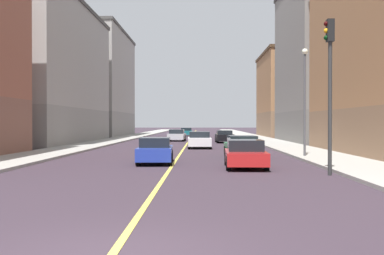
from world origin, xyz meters
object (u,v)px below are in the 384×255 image
(car_red, at_px, (245,154))
(car_black, at_px, (224,136))
(traffic_light_left_near, at_px, (330,75))
(car_green, at_px, (242,147))
(car_silver, at_px, (177,135))
(building_right_midblock, at_px, (31,73))
(car_white, at_px, (199,140))
(building_right_distant, at_px, (89,84))
(building_left_mid, at_px, (341,61))
(car_blue, at_px, (155,151))
(building_left_far, at_px, (301,95))
(street_lamp_left_near, at_px, (305,90))
(car_teal, at_px, (186,132))

(car_red, relative_size, car_black, 0.93)
(traffic_light_left_near, distance_m, car_green, 10.29)
(car_black, bearing_deg, car_silver, 142.71)
(building_right_midblock, height_order, car_green, building_right_midblock)
(car_white, relative_size, car_green, 0.99)
(building_right_distant, bearing_deg, building_left_mid, -35.60)
(car_red, relative_size, car_blue, 0.97)
(car_green, relative_size, car_blue, 1.02)
(building_left_far, bearing_deg, building_right_distant, 173.41)
(building_right_distant, height_order, street_lamp_left_near, building_right_distant)
(street_lamp_left_near, height_order, car_blue, street_lamp_left_near)
(car_white, xyz_separation_m, car_green, (2.61, -10.63, -0.01))
(building_right_distant, distance_m, car_silver, 25.92)
(traffic_light_left_near, height_order, car_black, traffic_light_left_near)
(car_white, bearing_deg, car_green, -76.19)
(street_lamp_left_near, height_order, car_teal, street_lamp_left_near)
(building_right_distant, distance_m, car_green, 50.30)
(building_left_far, height_order, car_red, building_left_far)
(street_lamp_left_near, bearing_deg, car_black, 99.53)
(building_right_midblock, bearing_deg, street_lamp_left_near, -40.63)
(street_lamp_left_near, distance_m, car_black, 22.53)
(street_lamp_left_near, xyz_separation_m, car_silver, (-8.99, 26.00, -3.43))
(traffic_light_left_near, bearing_deg, building_left_far, 79.09)
(building_left_far, height_order, car_silver, building_left_far)
(car_black, bearing_deg, car_red, -90.84)
(building_right_midblock, bearing_deg, building_right_distant, 90.00)
(building_right_midblock, bearing_deg, car_silver, 19.83)
(building_left_far, height_order, car_white, building_left_far)
(building_left_mid, distance_m, building_left_far, 19.85)
(car_red, height_order, car_black, car_red)
(building_right_midblock, height_order, street_lamp_left_near, building_right_midblock)
(car_red, bearing_deg, building_right_distant, 111.07)
(building_right_midblock, xyz_separation_m, car_white, (17.68, -9.65, -6.63))
(car_blue, bearing_deg, car_red, -27.28)
(building_right_midblock, relative_size, car_white, 5.79)
(car_teal, bearing_deg, car_green, -84.05)
(car_black, bearing_deg, car_green, -90.06)
(car_red, xyz_separation_m, car_green, (0.39, 6.25, 0.02))
(car_silver, distance_m, car_green, 26.22)
(traffic_light_left_near, xyz_separation_m, car_black, (-2.67, 30.98, -3.39))
(building_right_distant, relative_size, car_blue, 5.17)
(building_right_midblock, height_order, car_red, building_right_midblock)
(building_right_distant, height_order, traffic_light_left_near, building_right_distant)
(building_right_midblock, bearing_deg, traffic_light_left_near, -52.18)
(building_right_distant, bearing_deg, traffic_light_left_near, -67.22)
(building_left_mid, xyz_separation_m, car_green, (-12.51, -21.91, -8.08))
(car_silver, bearing_deg, car_white, -79.94)
(car_green, xyz_separation_m, car_blue, (-4.85, -3.95, -0.00))
(building_right_midblock, xyz_separation_m, car_green, (20.29, -20.27, -6.65))
(building_left_mid, distance_m, car_silver, 19.91)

